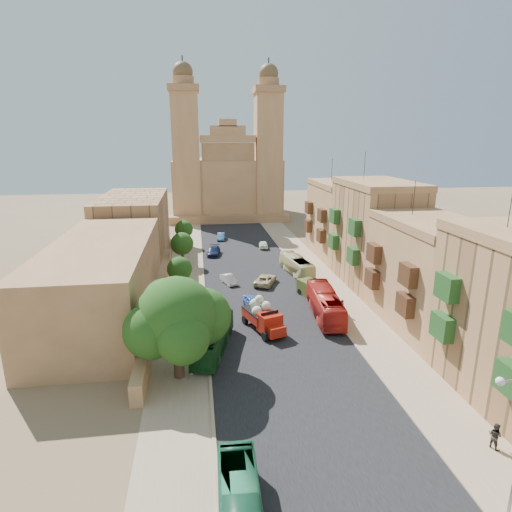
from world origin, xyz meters
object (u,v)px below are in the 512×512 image
object	(u,v)px
church	(227,178)
bus_red_east	(325,304)
bus_cream_east	(297,265)
street_tree_a	(176,307)
car_blue_a	(252,302)
street_tree_c	(182,244)
pedestrian_a	(342,308)
car_white_a	(229,279)
car_blue_b	(221,236)
car_dkblue	(214,251)
pedestrian_c	(338,305)
street_tree_b	(180,269)
ficus_tree	(178,320)
pedestrian_b	(495,436)
car_white_b	(263,244)
street_tree_d	(184,229)
bus_green_north	(213,338)
car_cream	(265,280)
red_truck	(263,316)
olive_pickup	(314,290)

from	to	relation	value
church	bus_red_east	distance (m)	64.99
bus_cream_east	church	bearing A→B (deg)	-90.57
street_tree_a	car_blue_a	size ratio (longest dim) A/B	1.24
street_tree_c	bus_red_east	size ratio (longest dim) A/B	0.50
street_tree_a	pedestrian_a	size ratio (longest dim) A/B	2.33
car_white_a	car_blue_b	size ratio (longest dim) A/B	0.95
car_dkblue	pedestrian_c	bearing A→B (deg)	-55.02
car_blue_b	street_tree_b	bearing A→B (deg)	-95.95
ficus_tree	street_tree_a	xyz separation A→B (m)	(-0.58, 7.99, -2.17)
street_tree_b	pedestrian_b	bearing A→B (deg)	-56.59
street_tree_b	pedestrian_b	world-z (taller)	street_tree_b
ficus_tree	street_tree_c	xyz separation A→B (m)	(-0.58, 31.99, -1.54)
street_tree_b	car_white_b	size ratio (longest dim) A/B	1.26
car_white_a	car_blue_b	bearing A→B (deg)	70.16
street_tree_d	car_blue_b	bearing A→B (deg)	36.26
pedestrian_b	pedestrian_c	distance (m)	22.57
bus_green_north	car_cream	size ratio (longest dim) A/B	1.94
street_tree_d	car_cream	xyz separation A→B (m)	(11.28, -22.09, -2.63)
pedestrian_b	pedestrian_a	bearing A→B (deg)	-15.60
street_tree_c	car_blue_a	size ratio (longest dim) A/B	1.50
street_tree_b	bus_red_east	bearing A→B (deg)	-30.79
ficus_tree	street_tree_d	bearing A→B (deg)	90.75
street_tree_b	car_white_b	xyz separation A→B (m)	(14.04, 21.54, -2.57)
car_cream	pedestrian_c	bearing A→B (deg)	145.42
church	red_truck	size ratio (longest dim) A/B	5.69
ficus_tree	bus_cream_east	distance (m)	30.62
church	car_white_a	bearing A→B (deg)	-93.97
street_tree_b	street_tree_c	world-z (taller)	street_tree_c
car_cream	pedestrian_c	xyz separation A→B (m)	(6.49, -10.90, 0.30)
ficus_tree	car_white_b	size ratio (longest dim) A/B	2.26
bus_red_east	street_tree_b	bearing A→B (deg)	-25.35
car_cream	car_blue_b	bearing A→B (deg)	-56.18
bus_red_east	bus_cream_east	xyz separation A→B (m)	(0.41, 15.46, -0.20)
olive_pickup	car_blue_a	world-z (taller)	olive_pickup
car_blue_a	red_truck	bearing A→B (deg)	-100.34
car_blue_a	pedestrian_c	bearing A→B (deg)	-32.70
car_blue_b	bus_cream_east	bearing A→B (deg)	-60.10
red_truck	car_blue_b	bearing A→B (deg)	92.61
street_tree_c	ficus_tree	bearing A→B (deg)	-88.97
bus_green_north	car_dkblue	world-z (taller)	bus_green_north
street_tree_b	ficus_tree	bearing A→B (deg)	-88.35
bus_cream_east	car_dkblue	bearing A→B (deg)	-54.48
car_white_b	pedestrian_a	world-z (taller)	pedestrian_a
street_tree_d	car_blue_b	xyz separation A→B (m)	(6.90, 5.06, -2.67)
car_white_a	car_dkblue	bearing A→B (deg)	76.58
street_tree_a	pedestrian_c	distance (m)	18.13
car_white_b	car_dkblue	bearing A→B (deg)	26.18
car_blue_a	car_white_a	bearing A→B (deg)	90.29
car_dkblue	pedestrian_a	distance (m)	30.51
street_tree_c	church	bearing A→B (deg)	76.79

